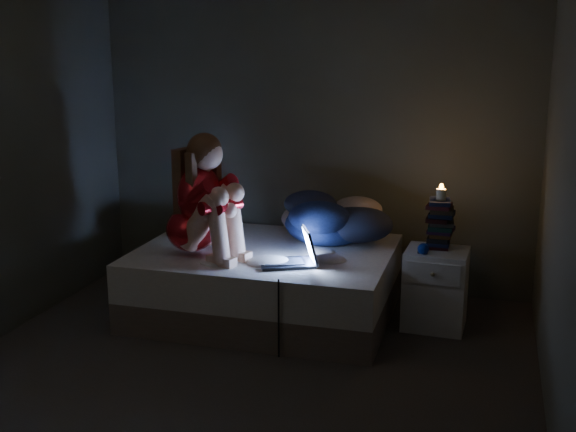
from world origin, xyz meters
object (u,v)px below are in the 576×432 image
at_px(nightstand, 435,289).
at_px(phone, 423,251).
at_px(candle, 441,193).
at_px(laptop, 287,246).
at_px(woman, 191,194).
at_px(bed, 266,282).

xyz_separation_m(nightstand, phone, (-0.09, -0.06, 0.29)).
relative_size(nightstand, phone, 4.11).
bearing_deg(candle, laptop, -152.57).
bearing_deg(woman, nightstand, 30.69).
bearing_deg(bed, woman, -149.65).
bearing_deg(laptop, candle, 2.66).
height_order(nightstand, phone, phone).
bearing_deg(bed, nightstand, 4.40).
relative_size(laptop, phone, 2.72).
bearing_deg(woman, laptop, 13.95).
bearing_deg(nightstand, bed, -173.12).
xyz_separation_m(bed, woman, (-0.47, -0.27, 0.70)).
height_order(woman, nightstand, woman).
bearing_deg(phone, woman, -175.10).
distance_m(woman, phone, 1.69).
distance_m(bed, candle, 1.45).
xyz_separation_m(woman, nightstand, (1.71, 0.37, -0.67)).
bearing_deg(phone, nightstand, 24.70).
distance_m(bed, phone, 1.20).
relative_size(bed, candle, 23.19).
bearing_deg(bed, laptop, -51.76).
height_order(nightstand, candle, candle).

